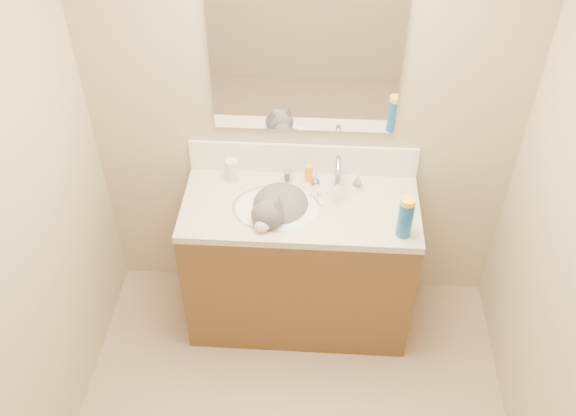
# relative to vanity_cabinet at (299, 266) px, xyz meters

# --- Properties ---
(room_shell) EXTENTS (2.24, 2.54, 2.52)m
(room_shell) POSITION_rel_vanity_cabinet_xyz_m (0.00, -0.97, 1.08)
(room_shell) COLOR tan
(room_shell) RESTS_ON ground
(vanity_cabinet) EXTENTS (1.20, 0.55, 0.82)m
(vanity_cabinet) POSITION_rel_vanity_cabinet_xyz_m (0.00, 0.00, 0.00)
(vanity_cabinet) COLOR brown
(vanity_cabinet) RESTS_ON ground
(counter_slab) EXTENTS (1.20, 0.55, 0.04)m
(counter_slab) POSITION_rel_vanity_cabinet_xyz_m (0.00, 0.00, 0.43)
(counter_slab) COLOR beige
(counter_slab) RESTS_ON vanity_cabinet
(basin) EXTENTS (0.45, 0.36, 0.14)m
(basin) POSITION_rel_vanity_cabinet_xyz_m (-0.12, -0.03, 0.38)
(basin) COLOR silver
(basin) RESTS_ON vanity_cabinet
(faucet) EXTENTS (0.28, 0.20, 0.21)m
(faucet) POSITION_rel_vanity_cabinet_xyz_m (0.18, 0.14, 0.54)
(faucet) COLOR silver
(faucet) RESTS_ON counter_slab
(cat) EXTENTS (0.40, 0.46, 0.33)m
(cat) POSITION_rel_vanity_cabinet_xyz_m (-0.11, -0.02, 0.43)
(cat) COLOR #4C4A4C
(cat) RESTS_ON basin
(backsplash) EXTENTS (1.20, 0.02, 0.18)m
(backsplash) POSITION_rel_vanity_cabinet_xyz_m (0.00, 0.26, 0.54)
(backsplash) COLOR white
(backsplash) RESTS_ON counter_slab
(mirror) EXTENTS (0.90, 0.02, 0.80)m
(mirror) POSITION_rel_vanity_cabinet_xyz_m (0.00, 0.26, 1.13)
(mirror) COLOR white
(mirror) RESTS_ON room_shell
(pill_bottle) EXTENTS (0.06, 0.06, 0.12)m
(pill_bottle) POSITION_rel_vanity_cabinet_xyz_m (-0.37, 0.19, 0.51)
(pill_bottle) COLOR silver
(pill_bottle) RESTS_ON counter_slab
(pill_label) EXTENTS (0.06, 0.06, 0.04)m
(pill_label) POSITION_rel_vanity_cabinet_xyz_m (-0.37, 0.19, 0.50)
(pill_label) COLOR orange
(pill_label) RESTS_ON pill_bottle
(silver_jar) EXTENTS (0.05, 0.05, 0.06)m
(silver_jar) POSITION_rel_vanity_cabinet_xyz_m (-0.08, 0.19, 0.48)
(silver_jar) COLOR #B7B7BC
(silver_jar) RESTS_ON counter_slab
(amber_bottle) EXTENTS (0.04, 0.04, 0.10)m
(amber_bottle) POSITION_rel_vanity_cabinet_xyz_m (0.03, 0.20, 0.50)
(amber_bottle) COLOR orange
(amber_bottle) RESTS_ON counter_slab
(toothbrush) EXTENTS (0.05, 0.16, 0.01)m
(toothbrush) POSITION_rel_vanity_cabinet_xyz_m (0.09, 0.07, 0.46)
(toothbrush) COLOR silver
(toothbrush) RESTS_ON counter_slab
(toothbrush_head) EXTENTS (0.02, 0.04, 0.02)m
(toothbrush_head) POSITION_rel_vanity_cabinet_xyz_m (0.09, 0.07, 0.46)
(toothbrush_head) COLOR #6B99E4
(toothbrush_head) RESTS_ON counter_slab
(spray_can) EXTENTS (0.09, 0.09, 0.20)m
(spray_can) POSITION_rel_vanity_cabinet_xyz_m (0.50, -0.18, 0.55)
(spray_can) COLOR #1652A0
(spray_can) RESTS_ON counter_slab
(spray_cap) EXTENTS (0.09, 0.09, 0.04)m
(spray_cap) POSITION_rel_vanity_cabinet_xyz_m (0.50, -0.18, 0.65)
(spray_cap) COLOR yellow
(spray_cap) RESTS_ON spray_can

